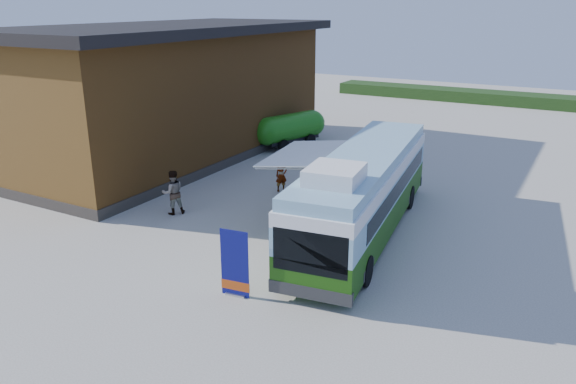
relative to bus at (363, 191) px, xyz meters
The scene contains 10 objects.
ground 5.73m from the bus, 130.75° to the right, with size 100.00×100.00×0.00m, color #BCB7AD.
barn 15.33m from the bus, 157.28° to the left, with size 9.60×21.20×7.50m.
hedge 34.20m from the bus, 82.51° to the left, with size 40.00×3.00×1.00m, color #264419.
bus is the anchor object (origin of this frame).
awning 2.62m from the bus, behind, with size 3.33×4.78×0.54m.
banner 6.71m from the bus, 103.62° to the right, with size 0.95×0.26×2.20m.
picnic_table 3.12m from the bus, 112.90° to the right, with size 1.74×1.60×0.87m.
person_a 6.29m from the bus, 150.37° to the left, with size 0.57×0.38×1.57m, color #999999.
person_b 8.17m from the bus, 166.96° to the right, with size 0.94×0.73×1.93m, color #999999.
slurry_tanker 14.29m from the bus, 130.36° to the left, with size 2.90×5.44×2.10m.
Camera 1 is at (10.96, -15.05, 8.67)m, focal length 35.00 mm.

